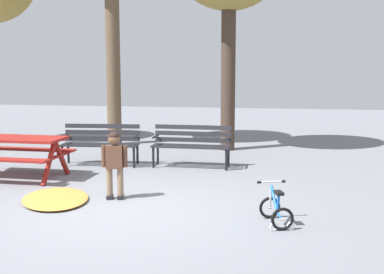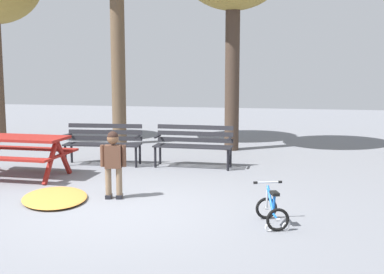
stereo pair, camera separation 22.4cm
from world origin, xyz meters
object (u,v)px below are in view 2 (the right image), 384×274
Objects in this scene: park_bench_left at (194,142)px; kids_bicycle at (272,210)px; park_bench_far_left at (104,141)px; child_standing at (113,159)px; picnic_table at (18,146)px.

park_bench_left reaches higher than kids_bicycle.
child_standing is at bearing -65.84° from park_bench_far_left.
park_bench_far_left is at bearing 52.44° from picnic_table.
child_standing is at bearing 160.76° from kids_bicycle.
picnic_table is 2.92× the size of kids_bicycle.
park_bench_left is (3.03, 1.58, -0.08)m from picnic_table.
park_bench_far_left is at bearing -176.38° from park_bench_left.
kids_bicycle is (3.64, -3.44, -0.31)m from park_bench_far_left.
kids_bicycle is at bearing -19.24° from child_standing.
park_bench_left is 3.97m from kids_bicycle.
picnic_table is 3.42m from park_bench_left.
child_standing is (-0.75, -2.69, 0.12)m from park_bench_left.
park_bench_far_left is 2.60× the size of kids_bicycle.
park_bench_far_left is 1.91m from park_bench_left.
park_bench_far_left is at bearing 136.63° from kids_bicycle.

